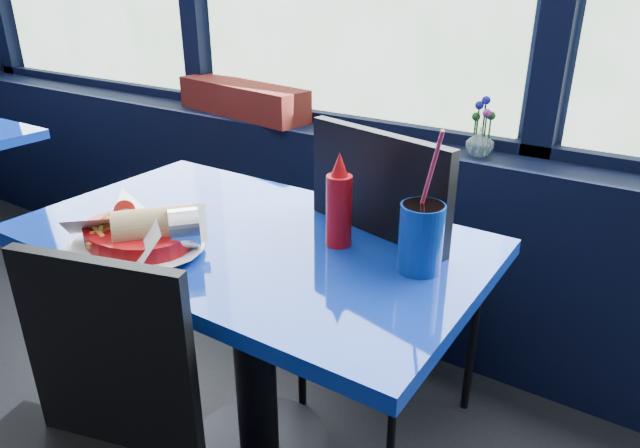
{
  "coord_description": "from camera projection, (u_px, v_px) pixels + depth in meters",
  "views": [
    {
      "loc": [
        1.19,
        0.99,
        1.37
      ],
      "look_at": [
        0.54,
        1.98,
        0.84
      ],
      "focal_mm": 32.0,
      "sensor_mm": 36.0,
      "label": 1
    }
  ],
  "objects": [
    {
      "name": "window_sill",
      "position": [
        330.0,
        220.0,
        2.43
      ],
      "size": [
        5.0,
        0.26,
        0.8
      ],
      "primitive_type": "cube",
      "color": "black",
      "rests_on": "ground"
    },
    {
      "name": "near_table",
      "position": [
        251.0,
        294.0,
        1.54
      ],
      "size": [
        1.2,
        0.7,
        0.75
      ],
      "color": "black",
      "rests_on": "ground"
    },
    {
      "name": "chair_near_front",
      "position": [
        65.0,
        445.0,
        1.13
      ],
      "size": [
        0.49,
        0.5,
        0.89
      ],
      "rotation": [
        0.0,
        0.0,
        0.28
      ],
      "color": "black",
      "rests_on": "ground"
    },
    {
      "name": "chair_near_back",
      "position": [
        384.0,
        267.0,
        1.65
      ],
      "size": [
        0.55,
        0.56,
        1.02
      ],
      "rotation": [
        0.0,
        0.0,
        2.9
      ],
      "color": "black",
      "rests_on": "ground"
    },
    {
      "name": "planter_box",
      "position": [
        242.0,
        99.0,
        2.45
      ],
      "size": [
        0.69,
        0.28,
        0.13
      ],
      "primitive_type": "cube",
      "rotation": [
        0.0,
        0.0,
        -0.17
      ],
      "color": "maroon",
      "rests_on": "window_sill"
    },
    {
      "name": "flower_vase",
      "position": [
        480.0,
        138.0,
        1.9
      ],
      "size": [
        0.12,
        0.12,
        0.2
      ],
      "rotation": [
        0.0,
        0.0,
        0.35
      ],
      "color": "silver",
      "rests_on": "window_sill"
    },
    {
      "name": "food_basket",
      "position": [
        140.0,
        234.0,
        1.37
      ],
      "size": [
        0.39,
        0.39,
        0.11
      ],
      "rotation": [
        0.0,
        0.0,
        0.42
      ],
      "color": "#B60C0F",
      "rests_on": "near_table"
    },
    {
      "name": "ketchup_bottle",
      "position": [
        339.0,
        205.0,
        1.37
      ],
      "size": [
        0.06,
        0.06,
        0.24
      ],
      "color": "#B60C0F",
      "rests_on": "near_table"
    },
    {
      "name": "soda_cup",
      "position": [
        421.0,
        236.0,
        1.26
      ],
      "size": [
        0.1,
        0.1,
        0.33
      ],
      "rotation": [
        0.0,
        0.0,
        0.41
      ],
      "color": "navy",
      "rests_on": "near_table"
    },
    {
      "name": "napkin",
      "position": [
        104.0,
        241.0,
        1.42
      ],
      "size": [
        0.21,
        0.21,
        0.0
      ],
      "primitive_type": "cube",
      "rotation": [
        0.0,
        0.0,
        0.44
      ],
      "color": "white",
      "rests_on": "near_table"
    }
  ]
}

